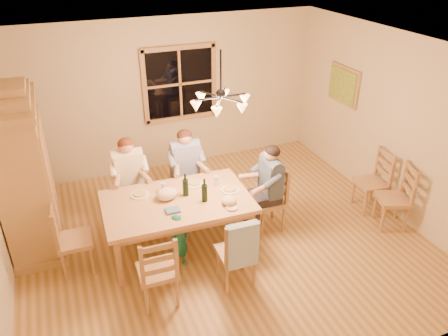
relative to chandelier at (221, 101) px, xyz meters
name	(u,v)px	position (x,y,z in m)	size (l,w,h in m)	color
floor	(221,238)	(0.00, 0.00, -2.08)	(5.50, 5.50, 0.00)	olive
ceiling	(221,49)	(0.00, 0.00, 0.62)	(5.50, 5.00, 0.02)	white
wall_back	(169,96)	(0.00, 2.50, -0.73)	(5.50, 0.02, 2.70)	beige
wall_right	(391,124)	(2.75, 0.00, -0.73)	(0.02, 5.00, 2.70)	beige
window	(180,84)	(0.20, 2.47, -0.53)	(1.30, 0.06, 1.30)	black
painting	(344,85)	(2.71, 1.20, -0.48)	(0.06, 0.78, 0.64)	#9B7543
chandelier	(221,101)	(0.00, 0.00, 0.00)	(0.77, 0.68, 0.71)	black
armoire	(25,176)	(-2.42, 0.91, -1.02)	(0.66, 1.40, 2.30)	#9B7543
dining_table	(177,206)	(-0.61, 0.06, -1.41)	(1.98, 1.25, 0.76)	tan
chair_far_left	(132,201)	(-1.06, 0.99, -1.77)	(0.45, 0.43, 0.99)	#A27F47
chair_far_right	(187,191)	(-0.20, 0.96, -1.77)	(0.45, 0.43, 0.99)	#A27F47
chair_near_left	(158,281)	(-1.12, -0.84, -1.77)	(0.45, 0.43, 0.99)	#A27F47
chair_near_right	(236,262)	(-0.15, -0.87, -1.77)	(0.45, 0.43, 0.99)	#A27F47
chair_end_left	(77,250)	(-1.95, 0.11, -1.77)	(0.43, 0.45, 0.99)	#A27F47
chair_end_right	(268,209)	(0.74, 0.01, -1.77)	(0.43, 0.45, 0.99)	#A27F47
adult_woman	(129,170)	(-1.06, 0.99, -1.24)	(0.41, 0.43, 0.87)	#F3E5BC
adult_plaid_man	(186,160)	(-0.20, 0.96, -1.24)	(0.41, 0.43, 0.87)	#32468A
adult_slate_man	(270,178)	(0.74, 0.01, -1.24)	(0.43, 0.41, 0.87)	#45566E
towel	(242,245)	(-0.16, -1.06, -1.38)	(0.38, 0.10, 0.58)	#95B2CA
wine_bottle_a	(185,185)	(-0.46, 0.13, -1.15)	(0.08, 0.08, 0.33)	black
wine_bottle_b	(204,190)	(-0.27, -0.09, -1.15)	(0.08, 0.08, 0.33)	black
plate_woman	(140,195)	(-1.04, 0.36, -1.31)	(0.26, 0.26, 0.02)	white
plate_plaid	(194,184)	(-0.26, 0.37, -1.31)	(0.26, 0.26, 0.02)	white
plate_slate	(230,190)	(0.14, 0.03, -1.31)	(0.26, 0.26, 0.02)	white
wine_glass_a	(164,187)	(-0.71, 0.33, -1.25)	(0.06, 0.06, 0.14)	silver
wine_glass_b	(216,180)	(0.02, 0.24, -1.25)	(0.06, 0.06, 0.14)	silver
cap	(229,200)	(0.00, -0.29, -1.26)	(0.20, 0.20, 0.11)	beige
napkin	(173,210)	(-0.73, -0.18, -1.30)	(0.18, 0.14, 0.03)	slate
cloth_bundle	(167,194)	(-0.72, 0.14, -1.24)	(0.28, 0.22, 0.15)	beige
child	(180,242)	(-0.71, -0.35, -1.68)	(0.29, 0.19, 0.79)	#186D5B
chair_spare_front	(391,208)	(2.45, -0.63, -1.77)	(0.55, 0.56, 0.99)	#A27F47
chair_spare_back	(369,192)	(2.45, -0.13, -1.77)	(0.47, 0.49, 0.99)	#A27F47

